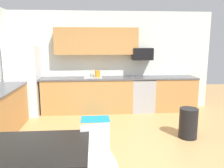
# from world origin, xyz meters

# --- Properties ---
(ground_plane) EXTENTS (12.00, 12.00, 0.00)m
(ground_plane) POSITION_xyz_m (0.00, 0.00, 0.00)
(ground_plane) COLOR tan
(wall_back) EXTENTS (5.80, 0.10, 2.70)m
(wall_back) POSITION_xyz_m (0.00, 2.65, 1.35)
(wall_back) COLOR silver
(wall_back) RESTS_ON ground
(cabinet_run_back) EXTENTS (2.39, 0.60, 0.90)m
(cabinet_run_back) POSITION_xyz_m (-0.56, 2.30, 0.45)
(cabinet_run_back) COLOR #AD7A42
(cabinet_run_back) RESTS_ON ground
(cabinet_run_back_right) EXTENTS (1.16, 0.60, 0.90)m
(cabinet_run_back_right) POSITION_xyz_m (1.82, 2.30, 0.45)
(cabinet_run_back_right) COLOR #AD7A42
(cabinet_run_back_right) RESTS_ON ground
(countertop_back) EXTENTS (4.80, 0.64, 0.04)m
(countertop_back) POSITION_xyz_m (0.00, 2.30, 0.92)
(countertop_back) COLOR #4C4C51
(countertop_back) RESTS_ON cabinet_run_back
(upper_cabinets_back) EXTENTS (2.20, 0.34, 0.70)m
(upper_cabinets_back) POSITION_xyz_m (-0.30, 2.43, 1.90)
(upper_cabinets_back) COLOR #AD7A42
(refrigerator) EXTENTS (0.76, 0.70, 1.79)m
(refrigerator) POSITION_xyz_m (-2.18, 2.22, 0.90)
(refrigerator) COLOR white
(refrigerator) RESTS_ON ground
(oven_range) EXTENTS (0.60, 0.60, 0.91)m
(oven_range) POSITION_xyz_m (0.94, 2.30, 0.46)
(oven_range) COLOR #999BA0
(oven_range) RESTS_ON ground
(microwave) EXTENTS (0.54, 0.36, 0.32)m
(microwave) POSITION_xyz_m (0.94, 2.40, 1.56)
(microwave) COLOR black
(sink_basin) EXTENTS (0.48, 0.40, 0.14)m
(sink_basin) POSITION_xyz_m (-0.40, 2.30, 0.88)
(sink_basin) COLOR #A5A8AD
(sink_basin) RESTS_ON countertop_back
(sink_faucet) EXTENTS (0.02, 0.02, 0.24)m
(sink_faucet) POSITION_xyz_m (-0.40, 2.48, 1.04)
(sink_faucet) COLOR #B2B5BA
(sink_faucet) RESTS_ON countertop_back
(dining_table) EXTENTS (1.40, 0.90, 0.77)m
(dining_table) POSITION_xyz_m (-1.15, -1.41, 0.71)
(dining_table) COLOR black
(dining_table) RESTS_ON ground
(chair_near_table) EXTENTS (0.47, 0.47, 0.85)m
(chair_near_table) POSITION_xyz_m (-0.36, -1.10, 0.50)
(chair_near_table) COLOR white
(chair_near_table) RESTS_ON ground
(trash_bin) EXTENTS (0.36, 0.36, 0.60)m
(trash_bin) POSITION_xyz_m (1.47, 0.41, 0.30)
(trash_bin) COLOR black
(trash_bin) RESTS_ON ground
(floor_mat) EXTENTS (0.70, 0.50, 0.01)m
(floor_mat) POSITION_xyz_m (-0.36, 1.65, 0.01)
(floor_mat) COLOR #198CBF
(floor_mat) RESTS_ON ground
(kettle) EXTENTS (0.14, 0.14, 0.20)m
(kettle) POSITION_xyz_m (-0.28, 2.35, 1.02)
(kettle) COLOR orange
(kettle) RESTS_ON countertop_back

